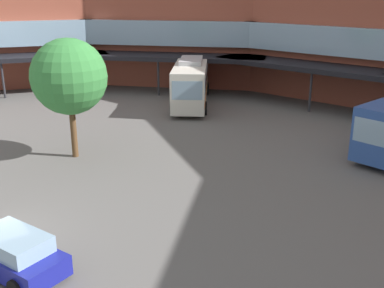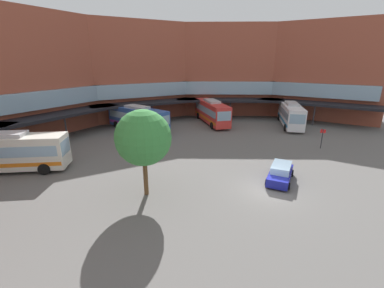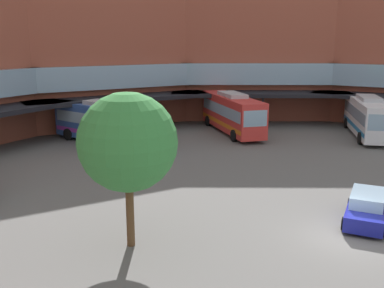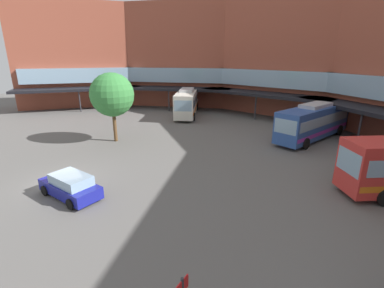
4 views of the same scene
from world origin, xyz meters
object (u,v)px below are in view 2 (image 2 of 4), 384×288
(bus_2, at_px, (138,118))
(parked_car, at_px, (280,173))
(bus_3, at_px, (291,114))
(stop_sign_post, at_px, (322,137))
(bus_0, at_px, (7,152))
(bus_1, at_px, (212,112))
(plaza_tree, at_px, (143,138))

(bus_2, relative_size, parked_car, 2.42)
(parked_car, bearing_deg, bus_3, -176.25)
(bus_3, bearing_deg, stop_sign_post, 9.22)
(bus_0, bearing_deg, bus_3, 22.15)
(bus_1, height_order, bus_3, bus_1)
(bus_0, relative_size, bus_1, 0.92)
(plaza_tree, bearing_deg, bus_3, 5.49)
(plaza_tree, xyz_separation_m, stop_sign_post, (22.15, -5.28, -3.26))
(plaza_tree, bearing_deg, bus_0, 118.01)
(bus_3, xyz_separation_m, stop_sign_post, (-8.21, -8.19, -0.42))
(parked_car, bearing_deg, bus_0, -69.38)
(bus_0, bearing_deg, plaza_tree, -24.41)
(bus_3, distance_m, plaza_tree, 30.63)
(plaza_tree, distance_m, stop_sign_post, 23.00)
(bus_2, relative_size, bus_3, 1.10)
(bus_1, relative_size, plaza_tree, 1.61)
(bus_1, relative_size, stop_sign_post, 4.48)
(bus_0, relative_size, stop_sign_post, 4.10)
(bus_3, bearing_deg, bus_0, -51.17)
(bus_1, relative_size, bus_3, 1.08)
(stop_sign_post, bearing_deg, plaza_tree, 166.59)
(bus_1, bearing_deg, bus_3, 66.64)
(bus_3, xyz_separation_m, parked_car, (-20.16, -9.21, -1.23))
(bus_1, relative_size, parked_car, 2.38)
(bus_1, height_order, parked_car, bus_1)
(plaza_tree, bearing_deg, bus_1, 30.41)
(stop_sign_post, bearing_deg, bus_1, 89.18)
(bus_3, xyz_separation_m, plaza_tree, (-30.36, -2.92, 2.84))
(parked_car, relative_size, plaza_tree, 0.68)
(bus_2, xyz_separation_m, stop_sign_post, (11.42, -23.17, -0.38))
(bus_1, distance_m, parked_car, 23.00)
(bus_0, height_order, stop_sign_post, bus_0)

